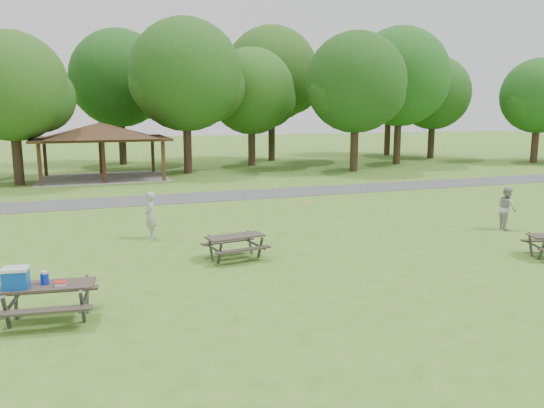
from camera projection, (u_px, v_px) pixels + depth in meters
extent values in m
plane|color=#437020|center=(286.00, 275.00, 14.98)|extent=(160.00, 160.00, 0.00)
cube|color=#434346|center=(190.00, 198.00, 27.96)|extent=(120.00, 3.20, 0.02)
cube|color=#392214|center=(40.00, 165.00, 31.93)|extent=(0.22, 0.22, 2.60)
cube|color=#351D13|center=(45.00, 157.00, 36.94)|extent=(0.22, 0.22, 2.60)
cube|color=#311A12|center=(104.00, 163.00, 33.16)|extent=(0.22, 0.22, 2.60)
cube|color=#362113|center=(101.00, 156.00, 38.17)|extent=(0.22, 0.22, 2.60)
cube|color=#3D2716|center=(163.00, 161.00, 34.39)|extent=(0.22, 0.22, 2.60)
cube|color=#3E2816|center=(153.00, 154.00, 39.40)|extent=(0.22, 0.22, 2.60)
cube|color=#322014|center=(101.00, 139.00, 35.42)|extent=(8.60, 6.60, 0.16)
pyramid|color=#352315|center=(100.00, 130.00, 35.32)|extent=(7.01, 7.01, 1.00)
cube|color=gray|center=(103.00, 178.00, 35.89)|extent=(8.40, 6.40, 0.03)
cylinder|color=black|center=(18.00, 157.00, 32.54)|extent=(0.60, 0.60, 3.50)
sphere|color=#1F4814|center=(12.00, 86.00, 31.79)|extent=(6.60, 6.60, 6.60)
sphere|color=#184212|center=(40.00, 98.00, 32.68)|extent=(4.29, 4.29, 4.29)
cylinder|color=#301E15|center=(188.00, 146.00, 38.46)|extent=(0.60, 0.60, 4.02)
sphere|color=#1A4513|center=(186.00, 75.00, 37.57)|extent=(8.00, 8.00, 8.00)
sphere|color=#1C3F12|center=(210.00, 87.00, 38.59)|extent=(5.20, 5.20, 5.20)
sphere|color=#1F4A15|center=(164.00, 83.00, 36.96)|extent=(4.80, 4.80, 4.80)
cylinder|color=#322016|center=(252.00, 145.00, 43.75)|extent=(0.60, 0.60, 3.43)
sphere|color=#1E4C15|center=(251.00, 91.00, 42.98)|extent=(7.00, 7.00, 7.00)
sphere|color=#1A4112|center=(268.00, 100.00, 43.91)|extent=(4.55, 4.55, 4.55)
sphere|color=#194413|center=(236.00, 98.00, 42.42)|extent=(4.20, 4.20, 4.20)
cylinder|color=black|center=(354.00, 146.00, 39.69)|extent=(0.60, 0.60, 3.78)
sphere|color=#153F12|center=(356.00, 82.00, 38.86)|extent=(7.40, 7.40, 7.40)
sphere|color=#184112|center=(373.00, 93.00, 39.82)|extent=(4.81, 4.81, 4.81)
sphere|color=#1A4213|center=(339.00, 90.00, 38.28)|extent=(4.44, 4.44, 4.44)
cylinder|color=#322116|center=(397.00, 139.00, 44.88)|extent=(0.60, 0.60, 4.20)
sphere|color=#164B15|center=(400.00, 77.00, 43.97)|extent=(8.20, 8.20, 8.20)
sphere|color=#154213|center=(416.00, 87.00, 45.01)|extent=(5.33, 5.33, 5.33)
sphere|color=#1B4F16|center=(384.00, 84.00, 43.35)|extent=(4.92, 4.92, 4.92)
cylinder|color=black|center=(431.00, 140.00, 50.17)|extent=(0.60, 0.60, 3.57)
sphere|color=#194814|center=(434.00, 93.00, 49.41)|extent=(6.80, 6.80, 6.80)
sphere|color=#154C16|center=(445.00, 100.00, 50.32)|extent=(4.42, 4.42, 4.42)
sphere|color=#1D4313|center=(422.00, 98.00, 48.86)|extent=(4.08, 4.08, 4.08)
cylinder|color=#322016|center=(535.00, 143.00, 46.16)|extent=(0.60, 0.60, 3.36)
sphere|color=#164914|center=(539.00, 96.00, 45.44)|extent=(6.40, 6.40, 6.40)
sphere|color=#194A15|center=(529.00, 101.00, 44.92)|extent=(3.84, 3.84, 3.84)
cylinder|color=black|center=(122.00, 140.00, 44.53)|extent=(0.60, 0.60, 4.13)
sphere|color=#144213|center=(119.00, 78.00, 43.64)|extent=(8.00, 8.00, 8.00)
sphere|color=#1D4B15|center=(142.00, 89.00, 44.66)|extent=(5.20, 5.20, 5.20)
sphere|color=#184D16|center=(99.00, 85.00, 43.03)|extent=(4.80, 4.80, 4.80)
cylinder|color=black|center=(272.00, 135.00, 47.89)|extent=(0.60, 0.60, 4.55)
sphere|color=#1E4614|center=(272.00, 74.00, 46.93)|extent=(8.40, 8.40, 8.40)
sphere|color=#1C4212|center=(290.00, 84.00, 47.98)|extent=(5.46, 5.46, 5.46)
sphere|color=#1A4A15|center=(254.00, 81.00, 46.30)|extent=(5.04, 5.04, 5.04)
cylinder|color=#321F16|center=(387.00, 134.00, 53.62)|extent=(0.60, 0.60, 4.27)
sphere|color=#224F16|center=(389.00, 82.00, 52.71)|extent=(8.00, 8.00, 8.00)
sphere|color=#144012|center=(403.00, 91.00, 53.73)|extent=(5.20, 5.20, 5.20)
sphere|color=#173F12|center=(376.00, 88.00, 52.10)|extent=(4.80, 4.80, 4.80)
cube|color=#312823|center=(47.00, 286.00, 11.60)|extent=(2.06, 1.03, 0.05)
cube|color=#2F2922|center=(42.00, 311.00, 11.03)|extent=(2.00, 0.53, 0.04)
cube|color=#312723|center=(54.00, 290.00, 12.28)|extent=(2.00, 0.53, 0.04)
cube|color=#3F3F41|center=(6.00, 313.00, 11.11)|extent=(0.12, 0.42, 0.86)
cube|color=#3C3C3E|center=(16.00, 299.00, 11.90)|extent=(0.12, 0.42, 0.86)
cube|color=#424345|center=(11.00, 305.00, 11.50)|extent=(0.27, 1.60, 0.05)
cube|color=#3E3E40|center=(83.00, 307.00, 11.43)|extent=(0.12, 0.42, 0.86)
cube|color=#474749|center=(87.00, 294.00, 12.23)|extent=(0.12, 0.42, 0.86)
cube|color=#3B3B3D|center=(85.00, 299.00, 11.82)|extent=(0.27, 1.60, 0.05)
cube|color=#0C44B6|center=(16.00, 279.00, 11.33)|extent=(0.54, 0.43, 0.39)
cube|color=silver|center=(15.00, 269.00, 11.29)|extent=(0.57, 0.45, 0.07)
cylinder|color=white|center=(15.00, 266.00, 11.27)|extent=(0.44, 0.09, 0.03)
cylinder|color=#0C25B6|center=(45.00, 279.00, 11.61)|extent=(0.20, 0.20, 0.24)
cylinder|color=silver|center=(44.00, 272.00, 11.59)|extent=(0.15, 0.15, 0.05)
cube|color=silver|center=(61.00, 284.00, 11.53)|extent=(0.24, 0.24, 0.08)
cube|color=#AB2513|center=(61.00, 282.00, 11.52)|extent=(0.26, 0.26, 0.02)
cube|color=#312A23|center=(235.00, 236.00, 16.45)|extent=(1.86, 0.96, 0.05)
cube|color=black|center=(243.00, 250.00, 16.00)|extent=(1.79, 0.52, 0.04)
cube|color=#312923|center=(228.00, 241.00, 17.01)|extent=(1.79, 0.52, 0.04)
cube|color=#3C3C3E|center=(220.00, 253.00, 15.88)|extent=(0.11, 0.38, 0.77)
cube|color=#454548|center=(210.00, 248.00, 16.52)|extent=(0.11, 0.38, 0.77)
cube|color=#3F3F42|center=(215.00, 249.00, 16.19)|extent=(0.27, 1.44, 0.05)
cube|color=#424245|center=(260.00, 248.00, 16.52)|extent=(0.11, 0.38, 0.77)
cube|color=#424244|center=(250.00, 242.00, 17.16)|extent=(0.11, 0.38, 0.77)
cube|color=#424144|center=(255.00, 244.00, 16.83)|extent=(0.27, 1.44, 0.05)
cube|color=#464649|center=(542.00, 250.00, 16.30)|extent=(0.17, 0.36, 0.74)
cube|color=#424245|center=(530.00, 244.00, 17.00)|extent=(0.17, 0.36, 0.74)
cube|color=#38383A|center=(536.00, 246.00, 16.65)|extent=(0.50, 1.33, 0.05)
cylinder|color=yellow|center=(306.00, 202.00, 19.58)|extent=(0.32, 0.32, 0.02)
imported|color=#A6A6A8|center=(150.00, 216.00, 19.02)|extent=(0.45, 0.65, 1.70)
imported|color=#ACACAF|center=(507.00, 208.00, 20.53)|extent=(0.87, 0.97, 1.67)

